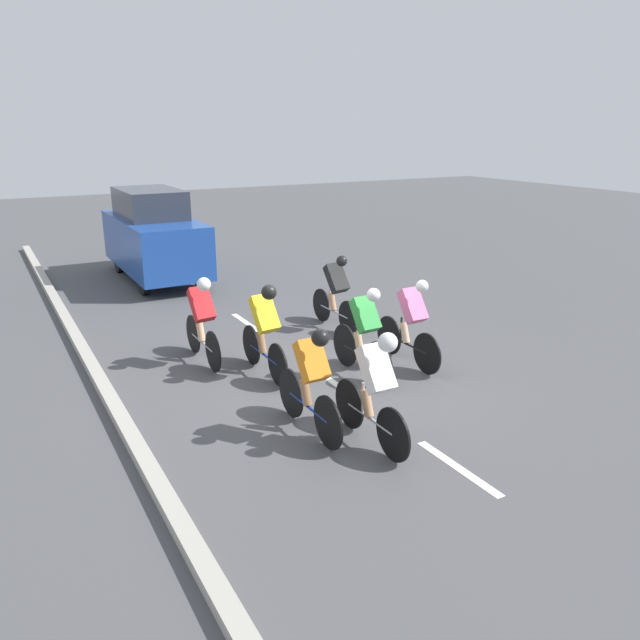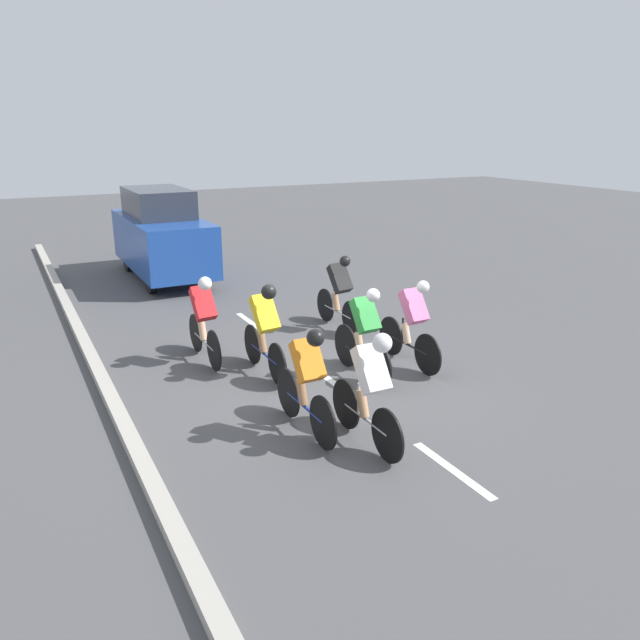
{
  "view_description": "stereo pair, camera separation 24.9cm",
  "coord_description": "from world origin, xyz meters",
  "px_view_note": "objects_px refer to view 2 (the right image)",
  "views": [
    {
      "loc": [
        4.55,
        8.06,
        3.84
      ],
      "look_at": [
        0.07,
        0.01,
        0.95
      ],
      "focal_mm": 35.0,
      "sensor_mm": 36.0,
      "label": 1
    },
    {
      "loc": [
        4.33,
        8.17,
        3.84
      ],
      "look_at": [
        0.07,
        0.01,
        0.95
      ],
      "focal_mm": 35.0,
      "sensor_mm": 36.0,
      "label": 2
    }
  ],
  "objects_px": {
    "cyclist_yellow": "(265,326)",
    "cyclist_black": "(339,291)",
    "cyclist_red": "(204,317)",
    "cyclist_orange": "(307,377)",
    "support_car": "(162,235)",
    "cyclist_white": "(370,385)",
    "cyclist_pink": "(412,321)",
    "cyclist_green": "(364,331)"
  },
  "relations": [
    {
      "from": "cyclist_yellow",
      "to": "cyclist_black",
      "type": "bearing_deg",
      "value": -145.08
    },
    {
      "from": "cyclist_red",
      "to": "cyclist_orange",
      "type": "distance_m",
      "value": 3.11
    },
    {
      "from": "cyclist_orange",
      "to": "support_car",
      "type": "bearing_deg",
      "value": -93.16
    },
    {
      "from": "cyclist_white",
      "to": "cyclist_pink",
      "type": "bearing_deg",
      "value": -135.71
    },
    {
      "from": "cyclist_green",
      "to": "cyclist_yellow",
      "type": "distance_m",
      "value": 1.55
    },
    {
      "from": "cyclist_pink",
      "to": "cyclist_green",
      "type": "relative_size",
      "value": 1.02
    },
    {
      "from": "cyclist_green",
      "to": "cyclist_red",
      "type": "height_order",
      "value": "cyclist_red"
    },
    {
      "from": "cyclist_pink",
      "to": "cyclist_black",
      "type": "bearing_deg",
      "value": -87.29
    },
    {
      "from": "cyclist_green",
      "to": "cyclist_yellow",
      "type": "bearing_deg",
      "value": -30.46
    },
    {
      "from": "cyclist_pink",
      "to": "cyclist_orange",
      "type": "xyz_separation_m",
      "value": [
        2.59,
        1.35,
        0.01
      ]
    },
    {
      "from": "cyclist_orange",
      "to": "cyclist_yellow",
      "type": "bearing_deg",
      "value": -97.99
    },
    {
      "from": "cyclist_yellow",
      "to": "support_car",
      "type": "height_order",
      "value": "support_car"
    },
    {
      "from": "cyclist_pink",
      "to": "cyclist_black",
      "type": "xyz_separation_m",
      "value": [
        0.11,
        -2.24,
        0.0
      ]
    },
    {
      "from": "cyclist_yellow",
      "to": "cyclist_white",
      "type": "xyz_separation_m",
      "value": [
        -0.24,
        2.72,
        0.0
      ]
    },
    {
      "from": "cyclist_yellow",
      "to": "cyclist_white",
      "type": "bearing_deg",
      "value": 95.02
    },
    {
      "from": "cyclist_red",
      "to": "cyclist_white",
      "type": "height_order",
      "value": "cyclist_white"
    },
    {
      "from": "cyclist_yellow",
      "to": "cyclist_orange",
      "type": "xyz_separation_m",
      "value": [
        0.29,
        2.07,
        -0.04
      ]
    },
    {
      "from": "cyclist_red",
      "to": "cyclist_black",
      "type": "bearing_deg",
      "value": -169.88
    },
    {
      "from": "cyclist_pink",
      "to": "cyclist_white",
      "type": "bearing_deg",
      "value": 44.29
    },
    {
      "from": "cyclist_green",
      "to": "support_car",
      "type": "distance_m",
      "value": 8.23
    },
    {
      "from": "cyclist_yellow",
      "to": "cyclist_white",
      "type": "distance_m",
      "value": 2.73
    },
    {
      "from": "cyclist_white",
      "to": "cyclist_orange",
      "type": "bearing_deg",
      "value": -50.99
    },
    {
      "from": "cyclist_green",
      "to": "cyclist_black",
      "type": "height_order",
      "value": "cyclist_green"
    },
    {
      "from": "cyclist_yellow",
      "to": "cyclist_black",
      "type": "relative_size",
      "value": 0.99
    },
    {
      "from": "cyclist_red",
      "to": "cyclist_white",
      "type": "relative_size",
      "value": 1.03
    },
    {
      "from": "cyclist_white",
      "to": "support_car",
      "type": "height_order",
      "value": "support_car"
    },
    {
      "from": "cyclist_pink",
      "to": "cyclist_black",
      "type": "height_order",
      "value": "same"
    },
    {
      "from": "cyclist_pink",
      "to": "cyclist_green",
      "type": "distance_m",
      "value": 0.96
    },
    {
      "from": "cyclist_yellow",
      "to": "cyclist_orange",
      "type": "relative_size",
      "value": 1.0
    },
    {
      "from": "cyclist_green",
      "to": "cyclist_red",
      "type": "distance_m",
      "value": 2.7
    },
    {
      "from": "cyclist_black",
      "to": "cyclist_pink",
      "type": "bearing_deg",
      "value": 92.71
    },
    {
      "from": "cyclist_yellow",
      "to": "cyclist_green",
      "type": "bearing_deg",
      "value": 149.54
    },
    {
      "from": "cyclist_pink",
      "to": "cyclist_orange",
      "type": "distance_m",
      "value": 2.92
    },
    {
      "from": "cyclist_green",
      "to": "cyclist_white",
      "type": "height_order",
      "value": "cyclist_white"
    },
    {
      "from": "cyclist_green",
      "to": "cyclist_white",
      "type": "distance_m",
      "value": 2.23
    },
    {
      "from": "cyclist_white",
      "to": "cyclist_orange",
      "type": "height_order",
      "value": "cyclist_white"
    },
    {
      "from": "cyclist_red",
      "to": "cyclist_orange",
      "type": "bearing_deg",
      "value": 97.03
    },
    {
      "from": "support_car",
      "to": "cyclist_black",
      "type": "bearing_deg",
      "value": 108.57
    },
    {
      "from": "cyclist_yellow",
      "to": "cyclist_orange",
      "type": "distance_m",
      "value": 2.09
    },
    {
      "from": "cyclist_pink",
      "to": "cyclist_red",
      "type": "height_order",
      "value": "cyclist_red"
    },
    {
      "from": "cyclist_black",
      "to": "support_car",
      "type": "xyz_separation_m",
      "value": [
        1.96,
        -5.84,
        0.36
      ]
    },
    {
      "from": "cyclist_green",
      "to": "cyclist_black",
      "type": "distance_m",
      "value": 2.47
    }
  ]
}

